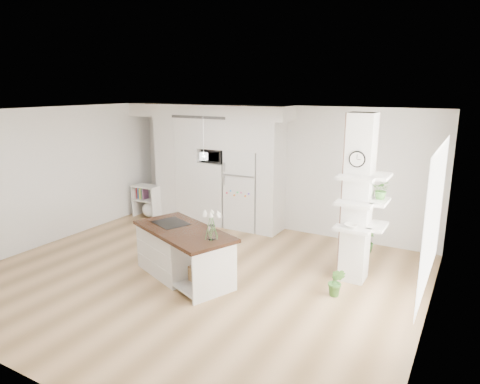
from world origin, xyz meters
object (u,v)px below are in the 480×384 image
object	(u,v)px
kitchen_island	(178,249)
floor_plant_a	(336,282)
bookshelf	(148,203)
refrigerator	(246,189)

from	to	relation	value
kitchen_island	floor_plant_a	bearing A→B (deg)	33.69
kitchen_island	bookshelf	world-z (taller)	kitchen_island
refrigerator	kitchen_island	bearing A→B (deg)	-85.58
bookshelf	floor_plant_a	distance (m)	5.50
kitchen_island	bookshelf	distance (m)	3.50
bookshelf	kitchen_island	bearing A→B (deg)	-40.77
refrigerator	kitchen_island	xyz separation A→B (m)	(0.21, -2.74, -0.43)
refrigerator	floor_plant_a	bearing A→B (deg)	-38.72
kitchen_island	refrigerator	bearing A→B (deg)	116.66
floor_plant_a	refrigerator	bearing A→B (deg)	141.28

